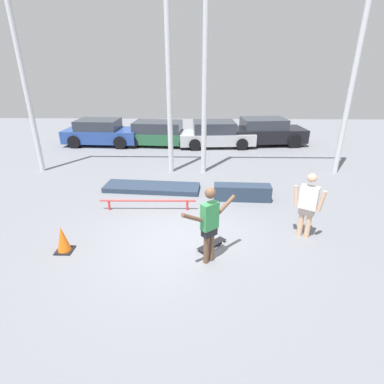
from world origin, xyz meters
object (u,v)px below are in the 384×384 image
(parked_car_blue, at_px, (101,132))
(grind_rail, at_px, (148,202))
(skateboard, at_px, (212,244))
(parked_car_green, at_px, (160,134))
(manual_pad, at_px, (152,187))
(bystander, at_px, (308,203))
(traffic_cone, at_px, (63,239))
(grind_box, at_px, (242,192))
(skateboarder, at_px, (210,221))
(parked_car_black, at_px, (265,132))
(parked_car_silver, at_px, (216,134))

(parked_car_blue, bearing_deg, grind_rail, -61.87)
(skateboard, distance_m, parked_car_green, 10.15)
(manual_pad, height_order, bystander, bystander)
(parked_car_blue, height_order, traffic_cone, parked_car_blue)
(bystander, bearing_deg, skateboard, 43.17)
(grind_box, xyz_separation_m, parked_car_blue, (-6.73, 7.12, 0.40))
(manual_pad, xyz_separation_m, grind_rail, (0.12, -1.58, 0.19))
(skateboarder, relative_size, parked_car_black, 0.42)
(grind_box, relative_size, parked_car_black, 0.43)
(skateboard, relative_size, parked_car_blue, 0.18)
(skateboard, height_order, parked_car_silver, parked_car_silver)
(parked_car_black, bearing_deg, parked_car_blue, 175.58)
(skateboard, xyz_separation_m, manual_pad, (-1.98, 3.54, 0.02))
(parked_car_blue, xyz_separation_m, traffic_cone, (2.12, -10.16, -0.34))
(grind_box, height_order, parked_car_blue, parked_car_blue)
(parked_car_silver, bearing_deg, parked_car_blue, 174.16)
(skateboarder, distance_m, grind_box, 3.66)
(parked_car_silver, xyz_separation_m, traffic_cone, (-4.10, -9.94, -0.31))
(parked_car_blue, xyz_separation_m, parked_car_silver, (6.22, -0.22, -0.03))
(parked_car_green, xyz_separation_m, bystander, (4.78, -9.31, 0.33))
(skateboarder, distance_m, parked_car_silver, 10.29)
(parked_car_blue, relative_size, parked_car_green, 0.87)
(parked_car_blue, distance_m, parked_car_black, 8.92)
(grind_box, distance_m, bystander, 2.68)
(parked_car_green, relative_size, parked_car_black, 1.08)
(skateboarder, xyz_separation_m, traffic_cone, (-3.43, 0.32, -0.70))
(parked_car_silver, xyz_separation_m, parked_car_black, (2.70, 0.45, 0.06))
(grind_box, height_order, parked_car_green, parked_car_green)
(skateboard, height_order, manual_pad, manual_pad)
(skateboarder, bearing_deg, parked_car_blue, 77.86)
(skateboard, bearing_deg, traffic_cone, 140.35)
(grind_box, distance_m, parked_car_green, 7.88)
(parked_car_blue, bearing_deg, parked_car_green, 1.56)
(parked_car_green, xyz_separation_m, parked_car_black, (5.69, 0.29, 0.07))
(parked_car_green, bearing_deg, skateboarder, -72.94)
(parked_car_silver, distance_m, parked_car_black, 2.74)
(skateboard, height_order, traffic_cone, traffic_cone)
(traffic_cone, bearing_deg, manual_pad, 67.86)
(bystander, distance_m, traffic_cone, 5.98)
(skateboarder, xyz_separation_m, parked_car_silver, (0.68, 10.26, -0.39))
(manual_pad, xyz_separation_m, bystander, (4.35, -3.01, 0.86))
(skateboarder, distance_m, parked_car_blue, 11.87)
(skateboard, xyz_separation_m, parked_car_green, (-2.41, 9.84, 0.55))
(bystander, bearing_deg, grind_box, -29.94)
(parked_car_blue, bearing_deg, parked_car_silver, 0.65)
(skateboarder, height_order, parked_car_blue, skateboarder)
(parked_car_green, distance_m, parked_car_silver, 2.99)
(grind_box, distance_m, parked_car_blue, 9.81)
(skateboarder, distance_m, parked_car_black, 11.24)
(manual_pad, distance_m, parked_car_blue, 7.37)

